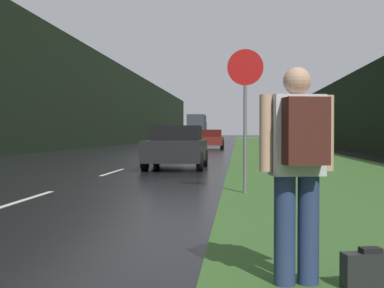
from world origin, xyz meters
The scene contains 14 objects.
grass_verge centered at (6.56, 40.00, 0.01)m, with size 6.00×240.00×0.02m, color #386028.
lane_stripe_b centered at (0.00, 7.37, 0.00)m, with size 0.12×3.00×0.01m, color silver.
lane_stripe_c centered at (0.00, 14.37, 0.00)m, with size 0.12×3.00×0.01m, color silver.
lane_stripe_d centered at (0.00, 21.37, 0.00)m, with size 0.12×3.00×0.01m, color silver.
lane_stripe_e centered at (0.00, 28.37, 0.00)m, with size 0.12×3.00×0.01m, color silver.
lane_stripe_f centered at (0.00, 35.37, 0.00)m, with size 0.12×3.00×0.01m, color silver.
treeline_far_side centered at (-9.56, 50.00, 4.26)m, with size 2.00×140.00×8.52m, color black.
treeline_near_side centered at (12.56, 50.00, 2.66)m, with size 2.00×140.00×5.31m, color black.
stop_sign centered at (4.03, 8.77, 1.81)m, with size 0.72×0.07×2.90m.
hitchhiker_with_backpack centered at (4.36, 2.25, 1.00)m, with size 0.59×0.48×1.74m.
suitcase centered at (4.91, 2.24, 0.15)m, with size 0.46×0.25×0.33m.
car_passing_near centered at (1.78, 16.33, 0.73)m, with size 1.99×4.06×1.48m.
car_passing_far centered at (1.78, 38.61, 0.75)m, with size 2.05×4.18×1.48m.
delivery_truck centered at (-1.78, 72.47, 1.96)m, with size 2.43×8.19×3.73m.
Camera 1 is at (3.88, -1.99, 1.22)m, focal length 50.00 mm.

